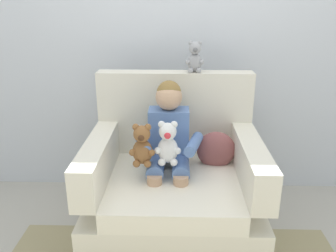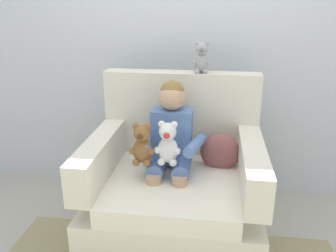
{
  "view_description": "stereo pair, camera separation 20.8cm",
  "coord_description": "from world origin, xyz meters",
  "px_view_note": "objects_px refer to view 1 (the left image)",
  "views": [
    {
      "loc": [
        0.02,
        -2.01,
        1.52
      ],
      "look_at": [
        -0.04,
        -0.05,
        0.81
      ],
      "focal_mm": 37.58,
      "sensor_mm": 36.0,
      "label": 1
    },
    {
      "loc": [
        0.23,
        -1.99,
        1.52
      ],
      "look_at": [
        -0.04,
        -0.05,
        0.81
      ],
      "focal_mm": 37.58,
      "sensor_mm": 36.0,
      "label": 2
    }
  ],
  "objects_px": {
    "plush_white": "(168,144)",
    "armchair": "(174,189)",
    "plush_brown": "(142,146)",
    "throw_pillow": "(216,150)",
    "seated_child": "(169,140)",
    "plush_grey_on_backrest": "(195,58)"
  },
  "relations": [
    {
      "from": "seated_child",
      "to": "plush_brown",
      "type": "height_order",
      "value": "seated_child"
    },
    {
      "from": "seated_child",
      "to": "armchair",
      "type": "bearing_deg",
      "value": -34.84
    },
    {
      "from": "plush_brown",
      "to": "armchair",
      "type": "bearing_deg",
      "value": 18.73
    },
    {
      "from": "plush_white",
      "to": "plush_grey_on_backrest",
      "type": "relative_size",
      "value": 1.27
    },
    {
      "from": "armchair",
      "to": "seated_child",
      "type": "distance_m",
      "value": 0.34
    },
    {
      "from": "plush_white",
      "to": "plush_brown",
      "type": "bearing_deg",
      "value": 170.58
    },
    {
      "from": "seated_child",
      "to": "throw_pillow",
      "type": "height_order",
      "value": "seated_child"
    },
    {
      "from": "seated_child",
      "to": "throw_pillow",
      "type": "xyz_separation_m",
      "value": [
        0.32,
        0.1,
        -0.11
      ]
    },
    {
      "from": "armchair",
      "to": "seated_child",
      "type": "xyz_separation_m",
      "value": [
        -0.04,
        0.03,
        0.34
      ]
    },
    {
      "from": "plush_brown",
      "to": "throw_pillow",
      "type": "xyz_separation_m",
      "value": [
        0.47,
        0.25,
        -0.13
      ]
    },
    {
      "from": "armchair",
      "to": "seated_child",
      "type": "height_order",
      "value": "armchair"
    },
    {
      "from": "plush_white",
      "to": "throw_pillow",
      "type": "distance_m",
      "value": 0.41
    },
    {
      "from": "plush_grey_on_backrest",
      "to": "plush_brown",
      "type": "bearing_deg",
      "value": -134.76
    },
    {
      "from": "plush_grey_on_backrest",
      "to": "armchair",
      "type": "bearing_deg",
      "value": -121.08
    },
    {
      "from": "seated_child",
      "to": "plush_white",
      "type": "height_order",
      "value": "seated_child"
    },
    {
      "from": "plush_white",
      "to": "plush_grey_on_backrest",
      "type": "height_order",
      "value": "plush_grey_on_backrest"
    },
    {
      "from": "throw_pillow",
      "to": "plush_brown",
      "type": "bearing_deg",
      "value": -152.2
    },
    {
      "from": "plush_white",
      "to": "armchair",
      "type": "bearing_deg",
      "value": 49.69
    },
    {
      "from": "throw_pillow",
      "to": "plush_white",
      "type": "bearing_deg",
      "value": -145.01
    },
    {
      "from": "seated_child",
      "to": "plush_grey_on_backrest",
      "type": "height_order",
      "value": "plush_grey_on_backrest"
    },
    {
      "from": "armchair",
      "to": "seated_child",
      "type": "bearing_deg",
      "value": 141.39
    },
    {
      "from": "seated_child",
      "to": "plush_grey_on_backrest",
      "type": "distance_m",
      "value": 0.59
    }
  ]
}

